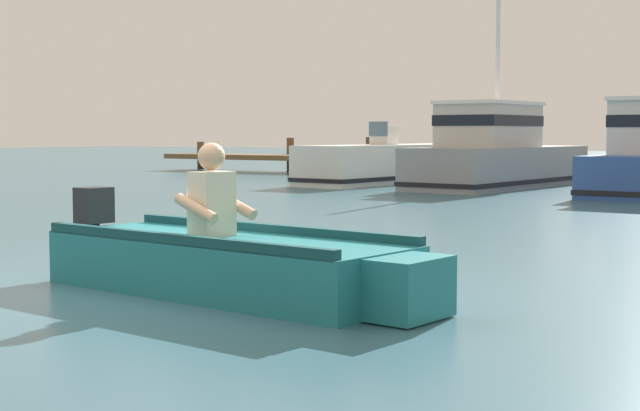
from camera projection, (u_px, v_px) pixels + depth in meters
ground_plane at (137, 287)px, 7.83m from camera, size 120.00×120.00×0.00m
wooden_dock at (382, 159)px, 28.32m from camera, size 15.96×1.64×1.14m
rowboat_with_person at (232, 262)px, 7.47m from camera, size 3.73×1.42×1.19m
moored_boat_white at (395, 164)px, 24.30m from camera, size 2.21×6.73×1.55m
moored_boat_grey at (496, 155)px, 22.06m from camera, size 2.41×6.16×4.53m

